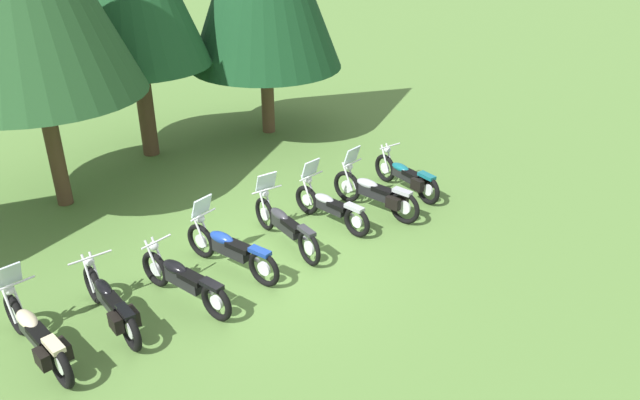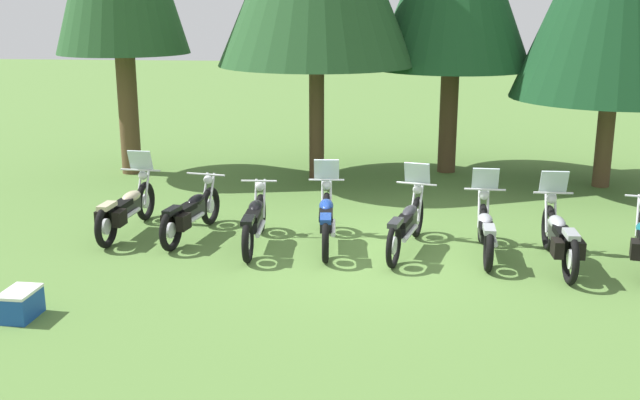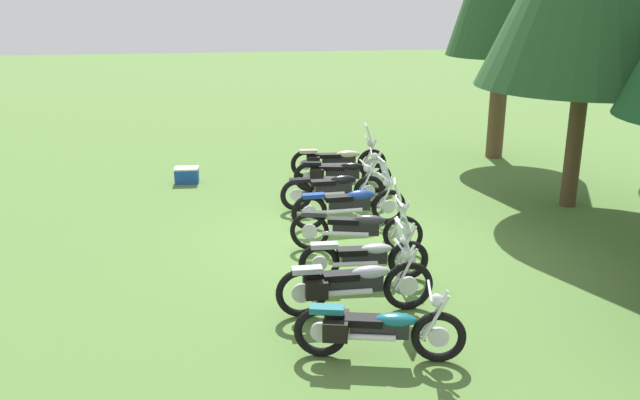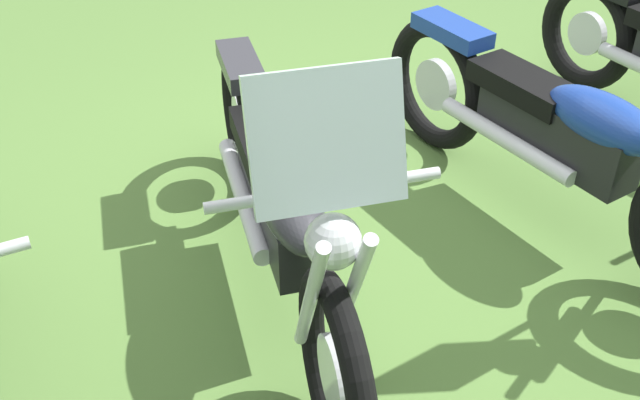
# 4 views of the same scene
# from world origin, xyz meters

# --- Properties ---
(ground_plane) EXTENTS (80.00, 80.00, 0.00)m
(ground_plane) POSITION_xyz_m (0.00, 0.00, 0.00)
(ground_plane) COLOR #547A38
(motorcycle_0) EXTENTS (0.77, 2.43, 1.38)m
(motorcycle_0) POSITION_xyz_m (-4.34, 0.63, 0.47)
(motorcycle_0) COLOR black
(motorcycle_0) RESTS_ON ground_plane
(motorcycle_1) EXTENTS (0.84, 2.29, 1.01)m
(motorcycle_1) POSITION_xyz_m (-3.13, 0.49, 0.44)
(motorcycle_1) COLOR black
(motorcycle_1) RESTS_ON ground_plane
(motorcycle_2) EXTENTS (0.63, 2.32, 1.00)m
(motorcycle_2) POSITION_xyz_m (-1.92, 0.13, 0.45)
(motorcycle_2) COLOR black
(motorcycle_2) RESTS_ON ground_plane
(motorcycle_3) EXTENTS (0.63, 2.37, 1.37)m
(motorcycle_3) POSITION_xyz_m (-0.72, 0.27, 0.48)
(motorcycle_3) COLOR black
(motorcycle_3) RESTS_ON ground_plane
(motorcycle_4) EXTENTS (0.86, 2.36, 1.37)m
(motorcycle_4) POSITION_xyz_m (0.64, 0.13, 0.48)
(motorcycle_4) COLOR black
(motorcycle_4) RESTS_ON ground_plane
(motorcycle_5) EXTENTS (0.69, 2.15, 1.35)m
(motorcycle_5) POSITION_xyz_m (1.91, -0.01, 0.44)
(motorcycle_5) COLOR black
(motorcycle_5) RESTS_ON ground_plane
(motorcycle_6) EXTENTS (0.63, 2.36, 1.39)m
(motorcycle_6) POSITION_xyz_m (3.00, -0.43, 0.48)
(motorcycle_6) COLOR black
(motorcycle_6) RESTS_ON ground_plane
(picnic_cooler) EXTENTS (0.42, 0.60, 0.39)m
(picnic_cooler) POSITION_xyz_m (-4.47, -3.13, 0.19)
(picnic_cooler) COLOR #19479E
(picnic_cooler) RESTS_ON ground_plane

